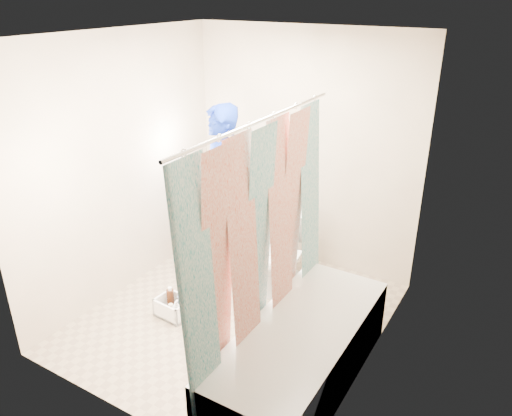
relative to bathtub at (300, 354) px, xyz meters
The scene contains 14 objects.
floor 0.99m from the bathtub, 153.43° to the left, with size 2.60×2.60×0.00m, color gray.
ceiling 2.33m from the bathtub, 153.43° to the left, with size 2.40×2.60×0.02m, color white.
wall_back 2.14m from the bathtub, 116.23° to the left, with size 2.40×0.02×2.40m, color #C8B499.
wall_front 1.54m from the bathtub, 134.17° to the right, with size 2.40×0.02×2.40m, color #C8B499.
wall_left 2.29m from the bathtub, 168.29° to the left, with size 0.02×2.60×2.40m, color #C8B499.
wall_right 1.08m from the bathtub, 50.53° to the left, with size 0.02×2.60×2.40m, color #C8B499.
bathtub is the anchor object (origin of this frame).
curtain_rod 1.71m from the bathtub, behind, with size 0.02×0.02×1.90m, color silver.
shower_curtain 0.82m from the bathtub, behind, with size 0.06×1.75×1.80m, color white.
toilet 1.35m from the bathtub, 124.04° to the left, with size 0.39×0.69×0.70m, color white.
tank_lid 1.26m from the bathtub, 126.19° to the left, with size 0.43×0.19×0.03m, color white.
tank_internals 1.60m from the bathtub, 122.50° to the left, with size 0.17×0.06×0.23m.
plumber 1.87m from the bathtub, 142.87° to the left, with size 0.63×0.41×1.73m, color #0F3C99.
cleaning_caddy 1.35m from the bathtub, behind, with size 0.30×0.25×0.22m.
Camera 1 is at (2.05, -3.06, 2.71)m, focal length 35.00 mm.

